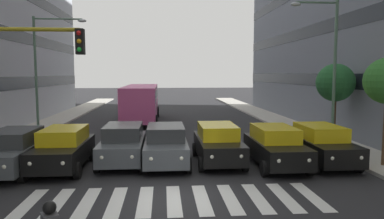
{
  "coord_description": "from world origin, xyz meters",
  "views": [
    {
      "loc": [
        0.31,
        10.97,
        4.0
      ],
      "look_at": [
        -1.18,
        -7.38,
        2.14
      ],
      "focal_mm": 33.37,
      "sensor_mm": 36.0,
      "label": 1
    }
  ],
  "objects_px": {
    "car_0": "(321,144)",
    "street_lamp_left": "(328,60)",
    "car_1": "(275,146)",
    "car_4": "(123,144)",
    "car_3": "(166,145)",
    "street_tree_1": "(335,83)",
    "car_5": "(64,148)",
    "street_lamp_right": "(44,62)",
    "car_2": "(218,143)",
    "car_6": "(14,151)",
    "bus_behind_traffic": "(141,100)"
  },
  "relations": [
    {
      "from": "car_5",
      "to": "car_6",
      "type": "height_order",
      "value": "same"
    },
    {
      "from": "car_4",
      "to": "street_tree_1",
      "type": "xyz_separation_m",
      "value": [
        -11.49,
        -3.56,
        2.59
      ]
    },
    {
      "from": "car_1",
      "to": "car_4",
      "type": "relative_size",
      "value": 1.0
    },
    {
      "from": "car_0",
      "to": "street_lamp_right",
      "type": "distance_m",
      "value": 17.66
    },
    {
      "from": "bus_behind_traffic",
      "to": "car_2",
      "type": "bearing_deg",
      "value": 107.0
    },
    {
      "from": "car_0",
      "to": "car_3",
      "type": "relative_size",
      "value": 1.0
    },
    {
      "from": "car_0",
      "to": "car_6",
      "type": "height_order",
      "value": "same"
    },
    {
      "from": "car_0",
      "to": "street_lamp_left",
      "type": "xyz_separation_m",
      "value": [
        -1.56,
        -2.91,
        3.83
      ]
    },
    {
      "from": "bus_behind_traffic",
      "to": "street_lamp_right",
      "type": "xyz_separation_m",
      "value": [
        5.91,
        5.36,
        2.91
      ]
    },
    {
      "from": "car_4",
      "to": "bus_behind_traffic",
      "type": "bearing_deg",
      "value": -90.0
    },
    {
      "from": "car_2",
      "to": "car_1",
      "type": "bearing_deg",
      "value": 160.68
    },
    {
      "from": "bus_behind_traffic",
      "to": "street_lamp_left",
      "type": "distance_m",
      "value": 15.71
    },
    {
      "from": "street_lamp_right",
      "to": "car_3",
      "type": "bearing_deg",
      "value": 132.2
    },
    {
      "from": "car_3",
      "to": "car_4",
      "type": "height_order",
      "value": "same"
    },
    {
      "from": "car_1",
      "to": "car_3",
      "type": "relative_size",
      "value": 1.0
    },
    {
      "from": "car_1",
      "to": "street_lamp_right",
      "type": "distance_m",
      "value": 16.06
    },
    {
      "from": "car_5",
      "to": "bus_behind_traffic",
      "type": "bearing_deg",
      "value": -99.47
    },
    {
      "from": "car_0",
      "to": "car_4",
      "type": "relative_size",
      "value": 1.0
    },
    {
      "from": "car_0",
      "to": "street_lamp_left",
      "type": "bearing_deg",
      "value": -118.13
    },
    {
      "from": "car_1",
      "to": "car_3",
      "type": "height_order",
      "value": "same"
    },
    {
      "from": "car_3",
      "to": "street_lamp_left",
      "type": "distance_m",
      "value": 9.56
    },
    {
      "from": "street_tree_1",
      "to": "street_lamp_left",
      "type": "bearing_deg",
      "value": 51.52
    },
    {
      "from": "car_2",
      "to": "car_5",
      "type": "height_order",
      "value": "same"
    },
    {
      "from": "car_0",
      "to": "car_4",
      "type": "bearing_deg",
      "value": -5.52
    },
    {
      "from": "car_0",
      "to": "car_3",
      "type": "xyz_separation_m",
      "value": [
        6.85,
        -0.46,
        0.0
      ]
    },
    {
      "from": "car_3",
      "to": "car_5",
      "type": "distance_m",
      "value": 4.3
    },
    {
      "from": "car_2",
      "to": "street_tree_1",
      "type": "distance_m",
      "value": 8.59
    },
    {
      "from": "car_5",
      "to": "car_3",
      "type": "bearing_deg",
      "value": -174.87
    },
    {
      "from": "car_2",
      "to": "street_lamp_left",
      "type": "height_order",
      "value": "street_lamp_left"
    },
    {
      "from": "car_3",
      "to": "street_lamp_left",
      "type": "relative_size",
      "value": 0.59
    },
    {
      "from": "car_5",
      "to": "car_0",
      "type": "bearing_deg",
      "value": 179.6
    },
    {
      "from": "car_3",
      "to": "car_6",
      "type": "xyz_separation_m",
      "value": [
        6.16,
        0.76,
        0.0
      ]
    },
    {
      "from": "car_2",
      "to": "car_0",
      "type": "bearing_deg",
      "value": 172.42
    },
    {
      "from": "car_0",
      "to": "car_3",
      "type": "bearing_deg",
      "value": -3.85
    },
    {
      "from": "car_1",
      "to": "street_lamp_left",
      "type": "distance_m",
      "value": 6.18
    },
    {
      "from": "car_6",
      "to": "bus_behind_traffic",
      "type": "height_order",
      "value": "bus_behind_traffic"
    },
    {
      "from": "car_1",
      "to": "bus_behind_traffic",
      "type": "xyz_separation_m",
      "value": [
        6.6,
        -14.66,
        0.97
      ]
    },
    {
      "from": "car_2",
      "to": "street_lamp_left",
      "type": "relative_size",
      "value": 0.59
    },
    {
      "from": "car_4",
      "to": "car_0",
      "type": "bearing_deg",
      "value": 174.48
    },
    {
      "from": "car_4",
      "to": "car_6",
      "type": "bearing_deg",
      "value": 14.97
    },
    {
      "from": "car_2",
      "to": "car_6",
      "type": "bearing_deg",
      "value": 6.02
    },
    {
      "from": "car_0",
      "to": "car_3",
      "type": "height_order",
      "value": "same"
    },
    {
      "from": "car_2",
      "to": "street_lamp_right",
      "type": "bearing_deg",
      "value": -39.86
    },
    {
      "from": "car_4",
      "to": "bus_behind_traffic",
      "type": "height_order",
      "value": "bus_behind_traffic"
    },
    {
      "from": "car_0",
      "to": "bus_behind_traffic",
      "type": "height_order",
      "value": "bus_behind_traffic"
    },
    {
      "from": "car_3",
      "to": "street_lamp_left",
      "type": "xyz_separation_m",
      "value": [
        -8.41,
        -2.45,
        3.83
      ]
    },
    {
      "from": "bus_behind_traffic",
      "to": "car_1",
      "type": "bearing_deg",
      "value": 114.24
    },
    {
      "from": "car_1",
      "to": "car_4",
      "type": "bearing_deg",
      "value": -9.25
    },
    {
      "from": "car_2",
      "to": "street_lamp_left",
      "type": "distance_m",
      "value": 7.54
    },
    {
      "from": "car_5",
      "to": "street_lamp_left",
      "type": "distance_m",
      "value": 13.56
    }
  ]
}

